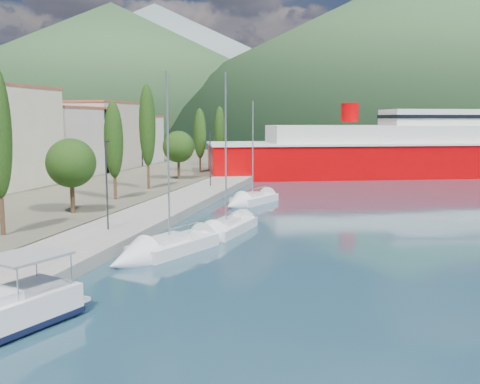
# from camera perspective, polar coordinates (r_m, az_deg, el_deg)

# --- Properties ---
(ground) EXTENTS (1400.00, 1400.00, 0.00)m
(ground) POSITION_cam_1_polar(r_m,az_deg,el_deg) (140.72, 9.91, 4.25)
(ground) COLOR #204050
(quay) EXTENTS (5.00, 88.00, 0.80)m
(quay) POSITION_cam_1_polar(r_m,az_deg,el_deg) (49.91, -6.94, -1.40)
(quay) COLOR gray
(quay) RESTS_ON ground
(town_buildings) EXTENTS (9.20, 69.20, 11.30)m
(town_buildings) POSITION_cam_1_polar(r_m,az_deg,el_deg) (69.82, -21.89, 4.96)
(town_buildings) COLOR beige
(town_buildings) RESTS_ON land_strip
(tree_row) EXTENTS (4.03, 65.37, 11.38)m
(tree_row) POSITION_cam_1_polar(r_m,az_deg,el_deg) (56.74, -10.97, 5.15)
(tree_row) COLOR #47301E
(tree_row) RESTS_ON land_strip
(lamp_posts) EXTENTS (0.15, 45.73, 6.06)m
(lamp_posts) POSITION_cam_1_polar(r_m,az_deg,el_deg) (38.74, -12.97, 1.32)
(lamp_posts) COLOR #2D2D33
(lamp_posts) RESTS_ON quay
(sailboat_near) EXTENTS (5.35, 8.79, 12.14)m
(sailboat_near) POSITION_cam_1_polar(r_m,az_deg,el_deg) (32.65, -9.44, -6.47)
(sailboat_near) COLOR silver
(sailboat_near) RESTS_ON ground
(sailboat_mid) EXTENTS (3.60, 8.94, 12.51)m
(sailboat_mid) POSITION_cam_1_polar(r_m,az_deg,el_deg) (37.77, -2.53, -4.46)
(sailboat_mid) COLOR silver
(sailboat_mid) RESTS_ON ground
(sailboat_far) EXTENTS (4.85, 7.85, 11.01)m
(sailboat_far) POSITION_cam_1_polar(r_m,az_deg,el_deg) (51.94, 0.50, -1.09)
(sailboat_far) COLOR silver
(sailboat_far) RESTS_ON ground
(ferry) EXTENTS (57.06, 30.48, 11.20)m
(ferry) POSITION_cam_1_polar(r_m,az_deg,el_deg) (82.82, 16.79, 4.04)
(ferry) COLOR #BF0003
(ferry) RESTS_ON ground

